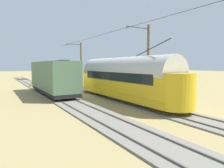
# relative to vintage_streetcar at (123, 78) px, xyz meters

# --- Properties ---
(ground_plane) EXTENTS (220.00, 220.00, 0.00)m
(ground_plane) POSITION_rel_vintage_streetcar_xyz_m (2.49, -5.76, -2.25)
(ground_plane) COLOR #9E8956
(track_streetcar_siding) EXTENTS (2.80, 80.00, 0.18)m
(track_streetcar_siding) POSITION_rel_vintage_streetcar_xyz_m (0.00, -6.07, -2.20)
(track_streetcar_siding) COLOR slate
(track_streetcar_siding) RESTS_ON ground
(track_adjacent_siding) EXTENTS (2.80, 80.00, 0.18)m
(track_adjacent_siding) POSITION_rel_vintage_streetcar_xyz_m (4.98, -6.07, -2.20)
(track_adjacent_siding) COLOR slate
(track_adjacent_siding) RESTS_ON ground
(vintage_streetcar) EXTENTS (2.65, 16.12, 5.29)m
(vintage_streetcar) POSITION_rel_vintage_streetcar_xyz_m (0.00, 0.00, 0.00)
(vintage_streetcar) COLOR gold
(vintage_streetcar) RESTS_ON ground
(boxcar_adjacent) EXTENTS (2.96, 11.62, 3.85)m
(boxcar_adjacent) POSITION_rel_vintage_streetcar_xyz_m (4.98, -7.54, -0.09)
(boxcar_adjacent) COLOR #4C6B4C
(boxcar_adjacent) RESTS_ON ground
(catenary_pole_foreground) EXTENTS (2.93, 0.28, 7.59)m
(catenary_pole_foreground) POSITION_rel_vintage_streetcar_xyz_m (-2.63, -17.57, 1.71)
(catenary_pole_foreground) COLOR brown
(catenary_pole_foreground) RESTS_ON ground
(catenary_pole_mid_near) EXTENTS (2.93, 0.28, 7.59)m
(catenary_pole_mid_near) POSITION_rel_vintage_streetcar_xyz_m (-2.63, 0.58, 1.71)
(catenary_pole_mid_near) COLOR brown
(catenary_pole_mid_near) RESTS_ON ground
(overhead_wire_run) EXTENTS (2.73, 40.31, 0.18)m
(overhead_wire_run) POSITION_rel_vintage_streetcar_xyz_m (-0.06, -0.16, 4.80)
(overhead_wire_run) COLOR black
(overhead_wire_run) RESTS_ON ground
(track_end_bumper) EXTENTS (1.80, 0.60, 0.80)m
(track_end_bumper) POSITION_rel_vintage_streetcar_xyz_m (4.98, -17.93, -1.85)
(track_end_bumper) COLOR #B2A519
(track_end_bumper) RESTS_ON ground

